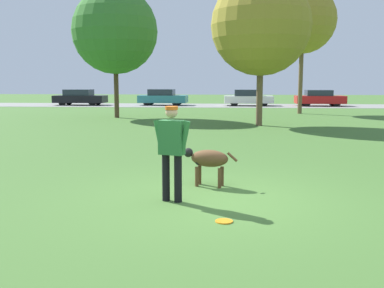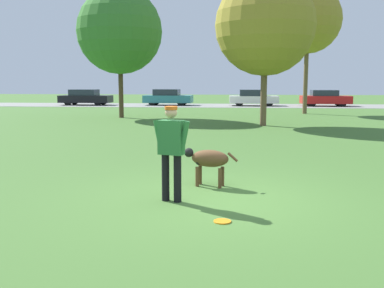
{
  "view_description": "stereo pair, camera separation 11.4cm",
  "coord_description": "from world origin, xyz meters",
  "px_view_note": "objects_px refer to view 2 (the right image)",
  "views": [
    {
      "loc": [
        0.27,
        -7.51,
        2.01
      ],
      "look_at": [
        -0.37,
        0.39,
        0.9
      ],
      "focal_mm": 42.0,
      "sensor_mm": 36.0,
      "label": 1
    },
    {
      "loc": [
        0.38,
        -7.5,
        2.01
      ],
      "look_at": [
        -0.37,
        0.39,
        0.9
      ],
      "focal_mm": 42.0,
      "sensor_mm": 36.0,
      "label": 2
    }
  ],
  "objects_px": {
    "dog": "(208,160)",
    "tree_mid_center": "(265,25)",
    "frisbee": "(222,221)",
    "tree_far_left": "(120,31)",
    "person": "(171,146)",
    "parked_car_black": "(85,97)",
    "parked_car_red": "(325,98)",
    "parked_car_teal": "(168,97)",
    "parked_car_white": "(253,98)",
    "tree_far_right": "(308,20)"
  },
  "relations": [
    {
      "from": "frisbee",
      "to": "tree_far_left",
      "type": "relative_size",
      "value": 0.04
    },
    {
      "from": "parked_car_black",
      "to": "person",
      "type": "bearing_deg",
      "value": -67.36
    },
    {
      "from": "person",
      "to": "dog",
      "type": "xyz_separation_m",
      "value": [
        0.54,
        1.17,
        -0.42
      ]
    },
    {
      "from": "dog",
      "to": "parked_car_teal",
      "type": "height_order",
      "value": "parked_car_teal"
    },
    {
      "from": "frisbee",
      "to": "tree_far_right",
      "type": "relative_size",
      "value": 0.03
    },
    {
      "from": "parked_car_teal",
      "to": "parked_car_white",
      "type": "relative_size",
      "value": 1.03
    },
    {
      "from": "dog",
      "to": "tree_far_left",
      "type": "height_order",
      "value": "tree_far_left"
    },
    {
      "from": "tree_mid_center",
      "to": "parked_car_teal",
      "type": "bearing_deg",
      "value": 112.32
    },
    {
      "from": "dog",
      "to": "frisbee",
      "type": "height_order",
      "value": "dog"
    },
    {
      "from": "tree_far_left",
      "to": "parked_car_teal",
      "type": "distance_m",
      "value": 13.57
    },
    {
      "from": "person",
      "to": "tree_mid_center",
      "type": "distance_m",
      "value": 13.93
    },
    {
      "from": "tree_far_right",
      "to": "tree_far_left",
      "type": "xyz_separation_m",
      "value": [
        -10.6,
        -4.04,
        -0.99
      ]
    },
    {
      "from": "dog",
      "to": "parked_car_teal",
      "type": "xyz_separation_m",
      "value": [
        -5.1,
        28.89,
        0.14
      ]
    },
    {
      "from": "frisbee",
      "to": "parked_car_black",
      "type": "distance_m",
      "value": 33.12
    },
    {
      "from": "tree_far_right",
      "to": "parked_car_teal",
      "type": "relative_size",
      "value": 1.88
    },
    {
      "from": "dog",
      "to": "parked_car_black",
      "type": "height_order",
      "value": "parked_car_black"
    },
    {
      "from": "dog",
      "to": "frisbee",
      "type": "relative_size",
      "value": 4.2
    },
    {
      "from": "dog",
      "to": "parked_car_red",
      "type": "relative_size",
      "value": 0.27
    },
    {
      "from": "parked_car_teal",
      "to": "parked_car_white",
      "type": "distance_m",
      "value": 7.1
    },
    {
      "from": "dog",
      "to": "parked_car_black",
      "type": "xyz_separation_m",
      "value": [
        -12.06,
        28.48,
        0.13
      ]
    },
    {
      "from": "parked_car_white",
      "to": "dog",
      "type": "bearing_deg",
      "value": -95.22
    },
    {
      "from": "dog",
      "to": "tree_mid_center",
      "type": "bearing_deg",
      "value": -84.7
    },
    {
      "from": "dog",
      "to": "parked_car_teal",
      "type": "bearing_deg",
      "value": -66.28
    },
    {
      "from": "parked_car_teal",
      "to": "parked_car_white",
      "type": "xyz_separation_m",
      "value": [
        7.09,
        -0.2,
        -0.0
      ]
    },
    {
      "from": "dog",
      "to": "tree_mid_center",
      "type": "height_order",
      "value": "tree_mid_center"
    },
    {
      "from": "parked_car_teal",
      "to": "parked_car_white",
      "type": "height_order",
      "value": "parked_car_teal"
    },
    {
      "from": "person",
      "to": "parked_car_black",
      "type": "relative_size",
      "value": 0.37
    },
    {
      "from": "person",
      "to": "dog",
      "type": "height_order",
      "value": "person"
    },
    {
      "from": "tree_far_left",
      "to": "parked_car_red",
      "type": "xyz_separation_m",
      "value": [
        13.52,
        12.74,
        -4.05
      ]
    },
    {
      "from": "dog",
      "to": "tree_far_left",
      "type": "distance_m",
      "value": 17.46
    },
    {
      "from": "parked_car_red",
      "to": "dog",
      "type": "bearing_deg",
      "value": -104.85
    },
    {
      "from": "person",
      "to": "tree_far_left",
      "type": "bearing_deg",
      "value": 125.13
    },
    {
      "from": "dog",
      "to": "frisbee",
      "type": "xyz_separation_m",
      "value": [
        0.34,
        -2.22,
        -0.51
      ]
    },
    {
      "from": "frisbee",
      "to": "parked_car_black",
      "type": "height_order",
      "value": "parked_car_black"
    },
    {
      "from": "parked_car_teal",
      "to": "dog",
      "type": "bearing_deg",
      "value": -77.2
    },
    {
      "from": "frisbee",
      "to": "tree_far_left",
      "type": "xyz_separation_m",
      "value": [
        -6.11,
        18.17,
        4.68
      ]
    },
    {
      "from": "person",
      "to": "tree_far_left",
      "type": "height_order",
      "value": "tree_far_left"
    },
    {
      "from": "person",
      "to": "frisbee",
      "type": "distance_m",
      "value": 1.66
    },
    {
      "from": "frisbee",
      "to": "tree_mid_center",
      "type": "height_order",
      "value": "tree_mid_center"
    },
    {
      "from": "dog",
      "to": "tree_mid_center",
      "type": "xyz_separation_m",
      "value": [
        1.79,
        12.11,
        3.93
      ]
    },
    {
      "from": "parked_car_black",
      "to": "parked_car_red",
      "type": "bearing_deg",
      "value": 2.01
    },
    {
      "from": "parked_car_black",
      "to": "parked_car_teal",
      "type": "bearing_deg",
      "value": 4.72
    },
    {
      "from": "dog",
      "to": "tree_far_left",
      "type": "xyz_separation_m",
      "value": [
        -5.77,
        15.95,
        4.17
      ]
    },
    {
      "from": "parked_car_white",
      "to": "parked_car_red",
      "type": "distance_m",
      "value": 5.75
    },
    {
      "from": "tree_far_right",
      "to": "tree_mid_center",
      "type": "distance_m",
      "value": 8.53
    },
    {
      "from": "tree_far_right",
      "to": "parked_car_red",
      "type": "xyz_separation_m",
      "value": [
        2.92,
        8.7,
        -5.03
      ]
    },
    {
      "from": "person",
      "to": "tree_mid_center",
      "type": "relative_size",
      "value": 0.24
    },
    {
      "from": "frisbee",
      "to": "person",
      "type": "bearing_deg",
      "value": 130.17
    },
    {
      "from": "person",
      "to": "frisbee",
      "type": "height_order",
      "value": "person"
    },
    {
      "from": "person",
      "to": "tree_far_right",
      "type": "relative_size",
      "value": 0.21
    }
  ]
}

